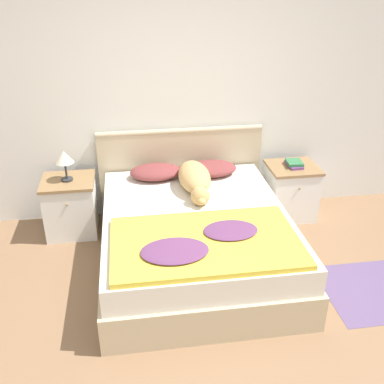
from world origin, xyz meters
TOP-DOWN VIEW (x-y plane):
  - ground_plane at (0.00, 0.00)m, footprint 16.00×16.00m
  - wall_back at (0.00, 2.13)m, footprint 9.00×0.06m
  - bed at (0.05, 1.06)m, footprint 1.61×1.95m
  - headboard at (0.05, 2.06)m, footprint 1.69×0.06m
  - nightstand_left at (-1.08, 1.79)m, footprint 0.50×0.47m
  - nightstand_right at (1.18, 1.79)m, footprint 0.50×0.47m
  - pillow_left at (-0.23, 1.81)m, footprint 0.51×0.35m
  - pillow_right at (0.33, 1.81)m, footprint 0.51×0.35m
  - quilt at (0.04, 0.56)m, footprint 1.41×0.87m
  - dog at (0.12, 1.51)m, footprint 0.29×0.84m
  - book_stack at (1.18, 1.79)m, footprint 0.16×0.23m
  - table_lamp at (-1.08, 1.78)m, footprint 0.17×0.17m

SIDE VIEW (x-z plane):
  - ground_plane at x=0.00m, z-range 0.00..0.00m
  - bed at x=0.05m, z-range 0.00..0.52m
  - nightstand_left at x=-1.08m, z-range 0.00..0.57m
  - nightstand_right at x=1.18m, z-range 0.00..0.57m
  - headboard at x=0.05m, z-range 0.02..0.96m
  - quilt at x=0.04m, z-range 0.52..0.59m
  - pillow_left at x=-0.23m, z-range 0.53..0.66m
  - pillow_right at x=0.33m, z-range 0.53..0.66m
  - book_stack at x=1.18m, z-range 0.57..0.62m
  - dog at x=0.12m, z-range 0.52..0.74m
  - table_lamp at x=-1.08m, z-range 0.65..0.94m
  - wall_back at x=0.00m, z-range 0.00..2.55m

